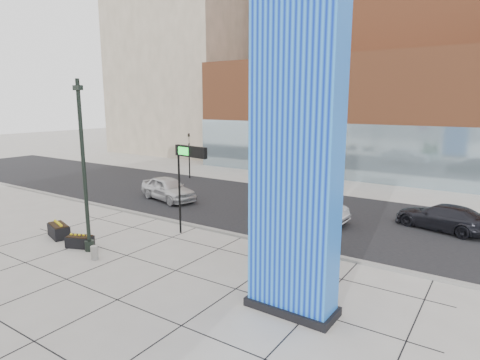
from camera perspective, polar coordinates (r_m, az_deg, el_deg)
The scene contains 20 objects.
ground at distance 18.46m, azimuth -9.32°, elevation -10.86°, with size 160.00×160.00×0.00m, color #9E9991.
street_asphalt at distance 26.26m, azimuth 5.72°, elevation -4.11°, with size 80.00×12.00×0.02m, color black.
curb_edge at distance 21.34m, azimuth -1.94°, elevation -7.50°, with size 80.00×0.30×0.12m, color gray.
tower_podium at distance 40.92m, azimuth 18.54°, elevation 8.56°, with size 34.00×10.00×11.00m, color brown.
tower_glass_front at distance 36.54m, azimuth 16.25°, elevation 3.75°, with size 34.00×0.60×5.00m, color #8CA5B2.
building_beige_left at distance 60.75m, azimuth -5.78°, elevation 20.57°, with size 18.00×20.00×34.00m, color gray.
blue_pylon at distance 12.59m, azimuth 7.86°, elevation 1.72°, with size 3.02×1.40×9.97m.
lamp_post at distance 19.47m, azimuth -21.19°, elevation -0.46°, with size 0.50×0.43×7.84m.
public_art_sculpture at distance 18.39m, azimuth 5.19°, elevation -6.74°, with size 2.23×1.39×4.72m.
concrete_bollard at distance 19.07m, azimuth -20.00°, elevation -9.69°, with size 0.32×0.32×0.61m, color gray.
overhead_street_sign at distance 20.32m, azimuth -7.08°, elevation 3.03°, with size 2.22×0.56×4.71m.
round_planter_east at distance 16.92m, azimuth 6.49°, elevation -8.45°, with size 1.03×1.03×2.56m.
round_planter_mid at distance 17.65m, azimuth 5.81°, elevation -8.14°, with size 0.89×0.89×2.24m.
round_planter_west at distance 18.76m, azimuth 6.85°, elevation -6.26°, with size 1.09×1.09×2.72m.
box_planter_north at distance 20.84m, azimuth -21.82°, elevation -8.05°, with size 1.37×1.03×0.67m.
box_planter_south at distance 22.74m, azimuth -24.38°, elevation -6.49°, with size 1.64×1.15×0.82m.
car_white_west at distance 28.76m, azimuth -10.20°, elevation -1.24°, with size 1.94×4.81×1.64m, color silver.
car_silver_mid at distance 23.73m, azimuth 9.16°, elevation -3.79°, with size 1.76×5.04×1.66m, color #B4B5BC.
car_dark_east at distance 24.39m, azimuth 26.79°, elevation -4.76°, with size 1.97×4.85×1.41m, color black.
traffic_signal at distance 36.61m, azimuth -7.24°, elevation 3.79°, with size 0.15×0.18×4.10m.
Camera 1 is at (11.81, -12.44, 6.82)m, focal length 30.00 mm.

